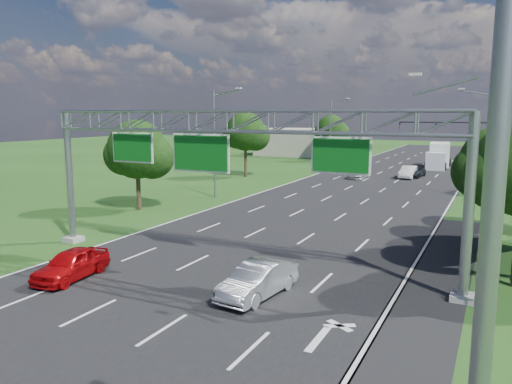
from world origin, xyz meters
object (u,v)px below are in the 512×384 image
Objects in this scene: sign_gantry at (232,134)px; silver_sedan at (258,280)px; regulatory_sign at (488,277)px; traffic_signal at (462,133)px; red_coupe at (71,264)px; box_truck at (439,156)px.

silver_sedan is (3.11, -3.38, -6.15)m from sign_gantry.
regulatory_sign is 0.17× the size of traffic_signal.
silver_sedan is (9.10, 1.83, 0.02)m from red_coupe.
regulatory_sign is 0.49× the size of red_coupe.
sign_gantry reaches higher than traffic_signal.
red_coupe is (-18.06, -4.19, -0.78)m from regulatory_sign.
traffic_signal is 56.70m from silver_sedan.
box_truck reaches higher than red_coupe.
box_truck is at bearing 96.20° from silver_sedan.
box_truck is (10.05, 60.20, 0.98)m from red_coupe.
sign_gantry is 5.51× the size of red_coupe.
sign_gantry is 2.45× the size of box_truck.
box_truck is at bearing 85.78° from sign_gantry.
box_truck is (0.95, 58.37, 0.96)m from silver_sedan.
regulatory_sign is at bearing 21.86° from silver_sedan.
regulatory_sign is 54.37m from traffic_signal.
sign_gantry reaches higher than silver_sedan.
regulatory_sign is at bearing -84.80° from traffic_signal.
traffic_signal is at bearing -38.63° from box_truck.
sign_gantry is at bearing -100.03° from box_truck.
sign_gantry is 7.67m from silver_sedan.
box_truck is (4.06, 54.99, -5.19)m from sign_gantry.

